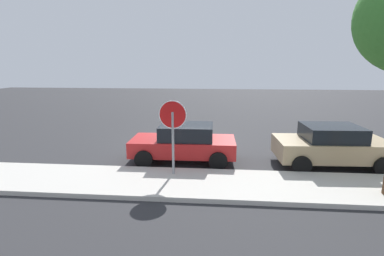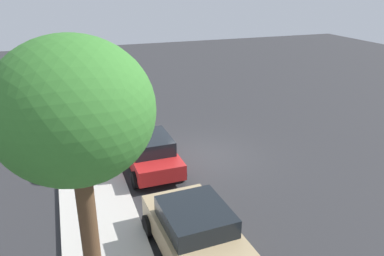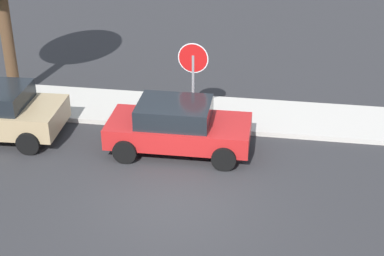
# 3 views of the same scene
# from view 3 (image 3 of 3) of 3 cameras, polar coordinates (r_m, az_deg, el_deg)

# --- Properties ---
(ground_plane) EXTENTS (60.00, 60.00, 0.00)m
(ground_plane) POSITION_cam_3_polar(r_m,az_deg,el_deg) (14.00, -1.85, -7.02)
(ground_plane) COLOR #2D2D30
(sidewalk_curb) EXTENTS (32.00, 2.29, 0.14)m
(sidewalk_curb) POSITION_cam_3_polar(r_m,az_deg,el_deg) (18.00, 0.93, 1.50)
(sidewalk_curb) COLOR beige
(sidewalk_curb) RESTS_ON ground_plane
(stop_sign) EXTENTS (0.88, 0.10, 2.50)m
(stop_sign) POSITION_cam_3_polar(r_m,az_deg,el_deg) (16.81, 0.11, 5.78)
(stop_sign) COLOR gray
(stop_sign) RESTS_ON ground_plane
(parked_car_red) EXTENTS (3.84, 1.97, 1.40)m
(parked_car_red) POSITION_cam_3_polar(r_m,az_deg,el_deg) (15.74, -1.39, 0.17)
(parked_car_red) COLOR red
(parked_car_red) RESTS_ON ground_plane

